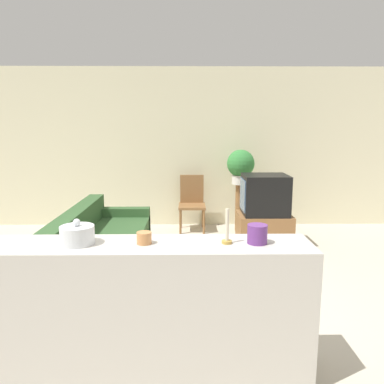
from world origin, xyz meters
The scene contains 13 objects.
ground_plane centered at (0.00, 0.00, 0.00)m, with size 14.00×14.00×0.00m, color beige.
wall_back centered at (0.00, 3.43, 1.35)m, with size 9.00×0.06×2.70m.
couch centered at (-0.74, 1.26, 0.28)m, with size 0.87×2.04×0.75m.
tv_stand centered at (1.38, 2.15, 0.24)m, with size 0.75×0.58×0.48m.
television centered at (1.37, 2.15, 0.77)m, with size 0.64×0.55×0.57m.
wooden_chair centered at (0.35, 3.08, 0.50)m, with size 0.44×0.44×0.91m.
plant_stand centered at (1.14, 2.99, 0.39)m, with size 0.15×0.15×0.79m.
potted_plant centered at (1.14, 2.99, 1.10)m, with size 0.45×0.45×0.56m.
foreground_counter centered at (0.00, -0.65, 0.48)m, with size 2.22×0.44×0.96m.
decorative_bowl centered at (-0.46, -0.65, 1.02)m, with size 0.22×0.22×0.17m.
candle_jar centered at (-0.01, -0.65, 1.00)m, with size 0.10×0.10×0.08m.
candlestick centered at (0.54, -0.65, 1.03)m, with size 0.07×0.07×0.24m.
coffee_tin centered at (0.74, -0.65, 1.02)m, with size 0.13×0.13×0.13m.
Camera 1 is at (0.28, -3.05, 1.73)m, focal length 35.00 mm.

